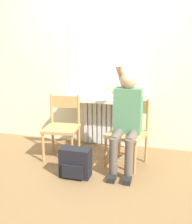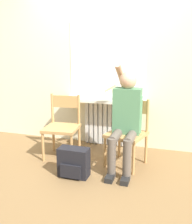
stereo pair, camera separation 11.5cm
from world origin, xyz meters
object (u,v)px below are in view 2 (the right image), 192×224
chair_left (62,125)px  chair_right (128,132)px  cat (124,91)px  person (126,116)px  backpack (74,163)px

chair_left → chair_right: (0.92, -0.00, 0.00)m
chair_right → cat: size_ratio=1.79×
person → chair_left: bearing=173.2°
chair_left → backpack: (0.38, -0.54, -0.27)m
chair_right → cat: bearing=122.9°
chair_left → backpack: bearing=-60.7°
chair_left → backpack: chair_left is taller
person → backpack: size_ratio=3.72×
backpack → cat: bearing=71.1°
chair_left → chair_right: same height
chair_right → backpack: 0.81m
chair_left → cat: cat is taller
chair_right → person: 0.26m
chair_left → person: person is taller
chair_left → backpack: size_ratio=2.39×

